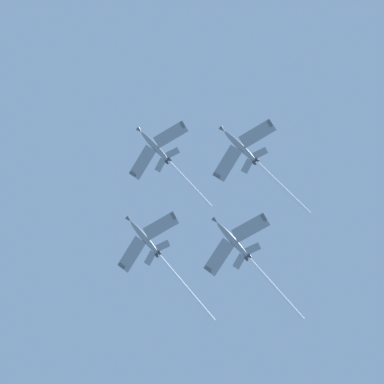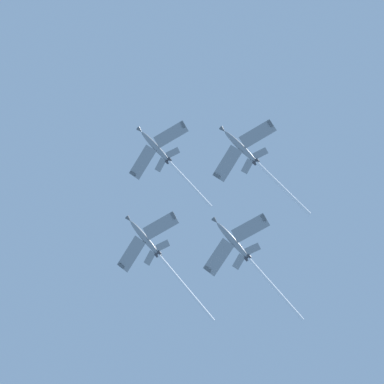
# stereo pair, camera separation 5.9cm
# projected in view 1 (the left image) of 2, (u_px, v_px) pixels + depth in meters

# --- Properties ---
(jet_lead) EXTENTS (20.83, 23.63, 13.85)m
(jet_lead) POSITION_uv_depth(u_px,v_px,m) (161.00, 153.00, 144.76)
(jet_lead) COLOR gray
(jet_left_wing) EXTENTS (21.52, 24.74, 14.30)m
(jet_left_wing) POSITION_uv_depth(u_px,v_px,m) (250.00, 156.00, 136.73)
(jet_left_wing) COLOR gray
(jet_right_wing) EXTENTS (23.34, 26.96, 15.35)m
(jet_right_wing) POSITION_uv_depth(u_px,v_px,m) (153.00, 248.00, 139.44)
(jet_right_wing) COLOR gray
(jet_slot) EXTENTS (21.92, 24.42, 15.12)m
(jet_slot) POSITION_uv_depth(u_px,v_px,m) (241.00, 250.00, 132.99)
(jet_slot) COLOR gray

